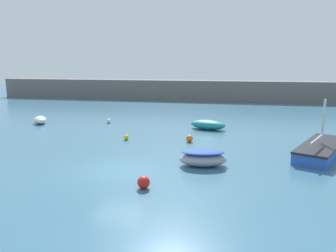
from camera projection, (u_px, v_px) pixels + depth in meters
The scene contains 10 objects.
ground_plane at pixel (117, 172), 17.26m from camera, with size 120.00×120.00×0.20m, color #38667F.
harbor_breakwater at pixel (193, 90), 49.02m from camera, with size 60.77×3.37×2.92m, color #66605B.
rowboat_with_red_cover at pixel (203, 158), 17.93m from camera, with size 2.81×1.88×0.90m.
sailboat_short_mast at pixel (321, 149), 19.83m from camera, with size 4.25×6.17×3.47m.
fishing_dinghy_green at pixel (40, 120), 30.33m from camera, with size 2.01×2.30×0.67m.
rowboat_blue_near at pixel (208, 125), 27.70m from camera, with size 3.32×2.26×0.78m.
mooring_buoy_red at pixel (144, 182), 14.74m from camera, with size 0.58×0.58×0.58m, color red.
mooring_buoy_yellow at pixel (126, 137), 23.99m from camera, with size 0.38×0.38×0.38m, color yellow.
mooring_buoy_orange at pixel (189, 138), 23.35m from camera, with size 0.49×0.49×0.49m, color orange.
mooring_buoy_white at pixel (109, 121), 30.54m from camera, with size 0.41×0.41×0.41m, color white.
Camera 1 is at (5.81, -15.63, 5.62)m, focal length 35.00 mm.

